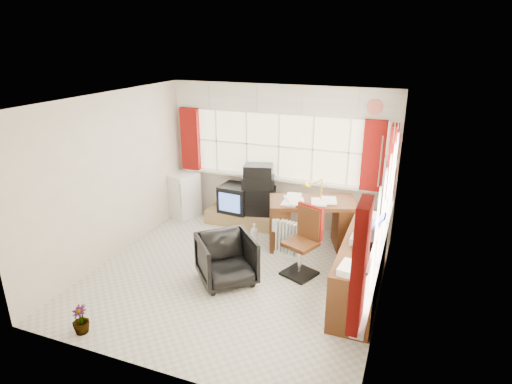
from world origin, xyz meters
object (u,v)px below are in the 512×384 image
desk (312,221)px  radiator (288,243)px  credenza (361,267)px  tv_bench (245,218)px  task_chair (305,238)px  desk_lamp (322,185)px  crt_tv (236,198)px  mini_fridge (183,195)px  office_chair (226,260)px

desk → radiator: (-0.24, -0.53, -0.19)m
credenza → tv_bench: credenza is taller
task_chair → radiator: 0.56m
desk_lamp → tv_bench: size_ratio=0.27×
task_chair → crt_tv: task_chair is taller
credenza → radiator: bearing=153.2°
mini_fridge → radiator: bearing=-20.7°
tv_bench → desk_lamp: bearing=-14.5°
desk → desk_lamp: desk_lamp is taller
office_chair → credenza: 1.81m
radiator → credenza: size_ratio=0.30×
desk → crt_tv: desk is taller
desk_lamp → desk: bearing=-171.8°
credenza → crt_tv: size_ratio=3.49×
credenza → desk_lamp: bearing=125.5°
desk → desk_lamp: (0.12, 0.02, 0.62)m
tv_bench → crt_tv: size_ratio=2.44×
radiator → crt_tv: (-1.26, 0.90, 0.25)m
radiator → credenza: credenza is taller
task_chair → crt_tv: bearing=142.7°
credenza → office_chair: bearing=-168.2°
task_chair → radiator: (-0.35, 0.33, -0.29)m
tv_bench → mini_fridge: 1.28m
desk_lamp → office_chair: bearing=-122.3°
crt_tv → office_chair: bearing=-70.4°
radiator → tv_bench: (-1.10, 0.93, -0.12)m
radiator → mini_fridge: (-2.35, 0.89, 0.17)m
desk_lamp → tv_bench: desk_lamp is taller
office_chair → tv_bench: bearing=62.6°
desk → mini_fridge: 2.62m
tv_bench → task_chair: bearing=-40.8°
desk → tv_bench: size_ratio=1.09×
task_chair → crt_tv: size_ratio=1.78×
desk_lamp → task_chair: (-0.01, -0.87, -0.52)m
task_chair → office_chair: bearing=-146.0°
desk → office_chair: 1.71m
credenza → crt_tv: 2.86m
radiator → credenza: (1.18, -0.59, 0.14)m
desk_lamp → credenza: desk_lamp is taller
office_chair → crt_tv: size_ratio=1.31×
task_chair → credenza: task_chair is taller
desk → credenza: size_ratio=0.76×
desk → tv_bench: desk is taller
task_chair → credenza: size_ratio=0.51×
task_chair → mini_fridge: size_ratio=1.22×
office_chair → crt_tv: crt_tv is taller
radiator → desk_lamp: bearing=56.4°
desk → task_chair: 0.87m
tv_bench → mini_fridge: bearing=-178.4°
office_chair → mini_fridge: size_ratio=0.90×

